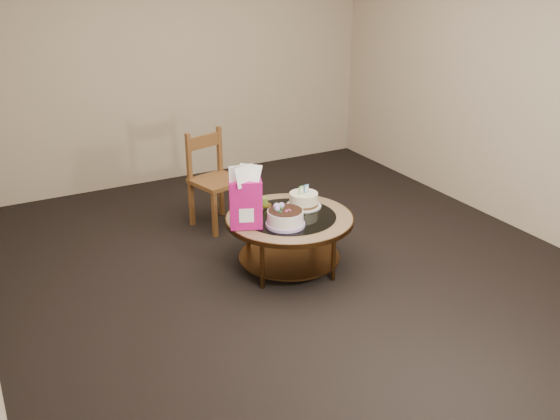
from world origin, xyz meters
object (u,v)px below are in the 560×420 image
decorated_cake (285,219)px  cream_cake (304,200)px  coffee_table (289,225)px  gift_bag (246,198)px  dining_chair (215,179)px

decorated_cake → cream_cake: (0.32, 0.26, -0.00)m
coffee_table → gift_bag: size_ratio=2.11×
dining_chair → cream_cake: bearing=-83.2°
decorated_cake → gift_bag: gift_bag is taller
coffee_table → dining_chair: size_ratio=1.15×
decorated_cake → dining_chair: dining_chair is taller
coffee_table → gift_bag: 0.51m
coffee_table → gift_bag: (-0.39, -0.03, 0.32)m
dining_chair → gift_bag: bearing=-115.2°
coffee_table → decorated_cake: bearing=-129.5°
gift_bag → dining_chair: gift_bag is taller
decorated_cake → gift_bag: 0.35m
dining_chair → coffee_table: bearing=-95.0°
coffee_table → cream_cake: 0.26m
cream_cake → dining_chair: size_ratio=0.33×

